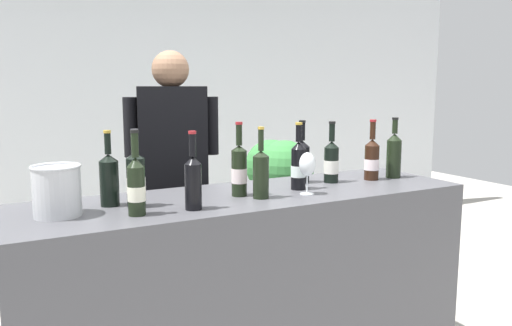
{
  "coord_description": "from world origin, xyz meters",
  "views": [
    {
      "loc": [
        -1.11,
        -2.14,
        1.53
      ],
      "look_at": [
        0.03,
        0.0,
        1.16
      ],
      "focal_mm": 35.55,
      "sensor_mm": 36.0,
      "label": 1
    }
  ],
  "objects_px": {
    "wine_bottle_6": "(302,161)",
    "wine_bottle_10": "(136,180)",
    "wine_glass": "(307,166)",
    "wine_bottle_1": "(109,178)",
    "wine_bottle_5": "(260,173)",
    "ice_bucket": "(57,190)",
    "person_server": "(174,201)",
    "wine_bottle_3": "(239,170)",
    "wine_bottle_7": "(394,154)",
    "wine_bottle_0": "(193,180)",
    "wine_bottle_9": "(298,165)",
    "wine_bottle_8": "(136,185)",
    "wine_bottle_2": "(372,159)",
    "potted_shrub": "(280,194)"
  },
  "relations": [
    {
      "from": "wine_bottle_5",
      "to": "ice_bucket",
      "type": "bearing_deg",
      "value": 173.83
    },
    {
      "from": "wine_bottle_5",
      "to": "wine_bottle_9",
      "type": "height_order",
      "value": "wine_bottle_9"
    },
    {
      "from": "wine_bottle_6",
      "to": "wine_bottle_8",
      "type": "relative_size",
      "value": 0.98
    },
    {
      "from": "wine_bottle_9",
      "to": "person_server",
      "type": "bearing_deg",
      "value": 121.82
    },
    {
      "from": "wine_bottle_3",
      "to": "wine_bottle_10",
      "type": "relative_size",
      "value": 1.04
    },
    {
      "from": "wine_bottle_3",
      "to": "wine_bottle_8",
      "type": "relative_size",
      "value": 1.02
    },
    {
      "from": "wine_bottle_6",
      "to": "wine_glass",
      "type": "bearing_deg",
      "value": -118.25
    },
    {
      "from": "wine_bottle_6",
      "to": "person_server",
      "type": "xyz_separation_m",
      "value": [
        -0.54,
        0.54,
        -0.28
      ]
    },
    {
      "from": "wine_bottle_5",
      "to": "potted_shrub",
      "type": "xyz_separation_m",
      "value": [
        0.78,
        1.13,
        -0.39
      ]
    },
    {
      "from": "wine_bottle_6",
      "to": "wine_bottle_8",
      "type": "height_order",
      "value": "wine_bottle_8"
    },
    {
      "from": "wine_bottle_1",
      "to": "wine_glass",
      "type": "xyz_separation_m",
      "value": [
        0.89,
        -0.21,
        0.02
      ]
    },
    {
      "from": "wine_bottle_1",
      "to": "ice_bucket",
      "type": "height_order",
      "value": "wine_bottle_1"
    },
    {
      "from": "wine_bottle_6",
      "to": "wine_bottle_10",
      "type": "distance_m",
      "value": 0.95
    },
    {
      "from": "wine_bottle_7",
      "to": "person_server",
      "type": "xyz_separation_m",
      "value": [
        -1.09,
        0.66,
        -0.29
      ]
    },
    {
      "from": "wine_bottle_7",
      "to": "person_server",
      "type": "relative_size",
      "value": 0.2
    },
    {
      "from": "wine_bottle_3",
      "to": "wine_bottle_6",
      "type": "height_order",
      "value": "wine_bottle_3"
    },
    {
      "from": "wine_bottle_0",
      "to": "wine_bottle_7",
      "type": "distance_m",
      "value": 1.3
    },
    {
      "from": "wine_bottle_6",
      "to": "ice_bucket",
      "type": "bearing_deg",
      "value": -173.58
    },
    {
      "from": "wine_bottle_6",
      "to": "wine_bottle_7",
      "type": "xyz_separation_m",
      "value": [
        0.55,
        -0.12,
        0.02
      ]
    },
    {
      "from": "person_server",
      "to": "wine_bottle_8",
      "type": "bearing_deg",
      "value": -117.75
    },
    {
      "from": "wine_bottle_0",
      "to": "person_server",
      "type": "distance_m",
      "value": 0.91
    },
    {
      "from": "wine_bottle_10",
      "to": "potted_shrub",
      "type": "xyz_separation_m",
      "value": [
        1.33,
        1.02,
        -0.39
      ]
    },
    {
      "from": "wine_bottle_7",
      "to": "wine_bottle_9",
      "type": "xyz_separation_m",
      "value": [
        -0.66,
        -0.03,
        -0.01
      ]
    },
    {
      "from": "wine_bottle_5",
      "to": "person_server",
      "type": "distance_m",
      "value": 0.84
    },
    {
      "from": "wine_bottle_7",
      "to": "wine_bottle_10",
      "type": "distance_m",
      "value": 1.49
    },
    {
      "from": "wine_bottle_3",
      "to": "wine_bottle_9",
      "type": "distance_m",
      "value": 0.33
    },
    {
      "from": "wine_bottle_0",
      "to": "wine_bottle_10",
      "type": "distance_m",
      "value": 0.25
    },
    {
      "from": "wine_bottle_10",
      "to": "wine_glass",
      "type": "height_order",
      "value": "wine_bottle_10"
    },
    {
      "from": "wine_bottle_10",
      "to": "person_server",
      "type": "bearing_deg",
      "value": 59.86
    },
    {
      "from": "wine_bottle_8",
      "to": "wine_glass",
      "type": "xyz_separation_m",
      "value": [
        0.83,
        0.01,
        0.02
      ]
    },
    {
      "from": "wine_bottle_3",
      "to": "wine_bottle_8",
      "type": "bearing_deg",
      "value": -165.68
    },
    {
      "from": "wine_bottle_0",
      "to": "wine_bottle_9",
      "type": "xyz_separation_m",
      "value": [
        0.62,
        0.15,
        -0.0
      ]
    },
    {
      "from": "wine_bottle_5",
      "to": "wine_bottle_8",
      "type": "height_order",
      "value": "wine_bottle_8"
    },
    {
      "from": "wine_bottle_1",
      "to": "wine_bottle_5",
      "type": "xyz_separation_m",
      "value": [
        0.65,
        -0.18,
        -0.0
      ]
    },
    {
      "from": "ice_bucket",
      "to": "wine_bottle_3",
      "type": "bearing_deg",
      "value": -0.07
    },
    {
      "from": "wine_bottle_10",
      "to": "wine_bottle_0",
      "type": "bearing_deg",
      "value": -38.38
    },
    {
      "from": "wine_bottle_2",
      "to": "ice_bucket",
      "type": "relative_size",
      "value": 1.62
    },
    {
      "from": "potted_shrub",
      "to": "wine_bottle_0",
      "type": "bearing_deg",
      "value": -133.79
    },
    {
      "from": "wine_bottle_1",
      "to": "wine_bottle_10",
      "type": "bearing_deg",
      "value": -38.99
    },
    {
      "from": "wine_bottle_7",
      "to": "wine_bottle_5",
      "type": "bearing_deg",
      "value": -172.74
    },
    {
      "from": "wine_bottle_1",
      "to": "wine_bottle_3",
      "type": "relative_size",
      "value": 0.94
    },
    {
      "from": "wine_bottle_7",
      "to": "potted_shrub",
      "type": "relative_size",
      "value": 0.3
    },
    {
      "from": "wine_bottle_6",
      "to": "potted_shrub",
      "type": "height_order",
      "value": "wine_bottle_6"
    },
    {
      "from": "wine_bottle_3",
      "to": "wine_bottle_10",
      "type": "bearing_deg",
      "value": 179.21
    },
    {
      "from": "wine_bottle_0",
      "to": "wine_bottle_8",
      "type": "height_order",
      "value": "wine_bottle_8"
    },
    {
      "from": "wine_bottle_6",
      "to": "potted_shrub",
      "type": "bearing_deg",
      "value": 65.99
    },
    {
      "from": "wine_bottle_0",
      "to": "wine_bottle_5",
      "type": "height_order",
      "value": "same"
    },
    {
      "from": "wine_bottle_2",
      "to": "wine_bottle_8",
      "type": "bearing_deg",
      "value": -173.06
    },
    {
      "from": "wine_bottle_7",
      "to": "wine_bottle_10",
      "type": "xyz_separation_m",
      "value": [
        -1.49,
        -0.02,
        -0.01
      ]
    },
    {
      "from": "wine_bottle_7",
      "to": "wine_bottle_9",
      "type": "distance_m",
      "value": 0.66
    }
  ]
}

